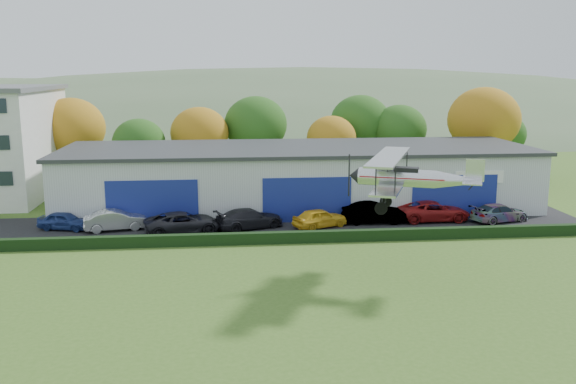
{
  "coord_description": "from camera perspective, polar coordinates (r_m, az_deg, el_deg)",
  "views": [
    {
      "loc": [
        -1.3,
        -25.16,
        11.88
      ],
      "look_at": [
        2.43,
        11.52,
        4.56
      ],
      "focal_mm": 38.5,
      "sensor_mm": 36.0,
      "label": 1
    }
  ],
  "objects": [
    {
      "name": "hangar",
      "position": [
        54.3,
        0.94,
        1.45
      ],
      "size": [
        40.6,
        12.6,
        5.3
      ],
      "color": "#B2B7BC",
      "rests_on": "ground"
    },
    {
      "name": "car_3",
      "position": [
        46.9,
        -3.58,
        -2.45
      ],
      "size": [
        5.64,
        3.86,
        1.52
      ],
      "primitive_type": "imported",
      "rotation": [
        0.0,
        0.0,
        1.94
      ],
      "color": "black",
      "rests_on": "apron"
    },
    {
      "name": "apron",
      "position": [
        47.85,
        -0.47,
        -3.12
      ],
      "size": [
        48.0,
        9.0,
        0.05
      ],
      "primitive_type": "cube",
      "color": "black",
      "rests_on": "ground"
    },
    {
      "name": "ground",
      "position": [
        27.85,
        -2.65,
        -14.03
      ],
      "size": [
        300.0,
        300.0,
        0.0
      ],
      "primitive_type": "plane",
      "color": "#3C5F1E",
      "rests_on": "ground"
    },
    {
      "name": "car_5",
      "position": [
        48.8,
        7.97,
        -1.92
      ],
      "size": [
        5.06,
        1.94,
        1.65
      ],
      "primitive_type": "imported",
      "rotation": [
        0.0,
        0.0,
        1.53
      ],
      "color": "gray",
      "rests_on": "apron"
    },
    {
      "name": "car_2",
      "position": [
        46.05,
        -9.65,
        -2.81
      ],
      "size": [
        6.12,
        3.89,
        1.57
      ],
      "primitive_type": "imported",
      "rotation": [
        0.0,
        0.0,
        1.81
      ],
      "color": "black",
      "rests_on": "apron"
    },
    {
      "name": "biplane",
      "position": [
        35.85,
        11.02,
        1.43
      ],
      "size": [
        7.68,
        8.55,
        3.25
      ],
      "rotation": [
        0.0,
        0.0,
        -0.39
      ],
      "color": "silver"
    },
    {
      "name": "hedge",
      "position": [
        43.13,
        0.13,
        -4.21
      ],
      "size": [
        46.0,
        0.6,
        0.8
      ],
      "primitive_type": "cube",
      "color": "black",
      "rests_on": "ground"
    },
    {
      "name": "car_6",
      "position": [
        50.49,
        13.32,
        -1.72
      ],
      "size": [
        5.69,
        2.69,
        1.57
      ],
      "primitive_type": "imported",
      "rotation": [
        0.0,
        0.0,
        1.59
      ],
      "color": "maroon",
      "rests_on": "apron"
    },
    {
      "name": "car_1",
      "position": [
        48.01,
        -15.63,
        -2.51
      ],
      "size": [
        4.92,
        2.62,
        1.54
      ],
      "primitive_type": "imported",
      "rotation": [
        0.0,
        0.0,
        1.79
      ],
      "color": "silver",
      "rests_on": "apron"
    },
    {
      "name": "tree_belt",
      "position": [
        66.11,
        -3.93,
        5.76
      ],
      "size": [
        75.7,
        13.22,
        10.12
      ],
      "color": "#3D2614",
      "rests_on": "ground"
    },
    {
      "name": "distant_hills",
      "position": [
        167.05,
        -6.81,
        2.57
      ],
      "size": [
        430.0,
        196.0,
        56.0
      ],
      "color": "#4C6642",
      "rests_on": "ground"
    },
    {
      "name": "car_4",
      "position": [
        47.14,
        2.97,
        -2.4
      ],
      "size": [
        4.62,
        3.32,
        1.46
      ],
      "primitive_type": "imported",
      "rotation": [
        0.0,
        0.0,
        1.99
      ],
      "color": "gold",
      "rests_on": "apron"
    },
    {
      "name": "car_0",
      "position": [
        49.39,
        -19.94,
        -2.51
      ],
      "size": [
        4.22,
        2.52,
        1.34
      ],
      "primitive_type": "imported",
      "rotation": [
        0.0,
        0.0,
        1.32
      ],
      "color": "navy",
      "rests_on": "apron"
    },
    {
      "name": "car_7",
      "position": [
        51.7,
        18.94,
        -1.82
      ],
      "size": [
        5.19,
        3.26,
        1.4
      ],
      "primitive_type": "imported",
      "rotation": [
        0.0,
        0.0,
        1.86
      ],
      "color": "gray",
      "rests_on": "apron"
    }
  ]
}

